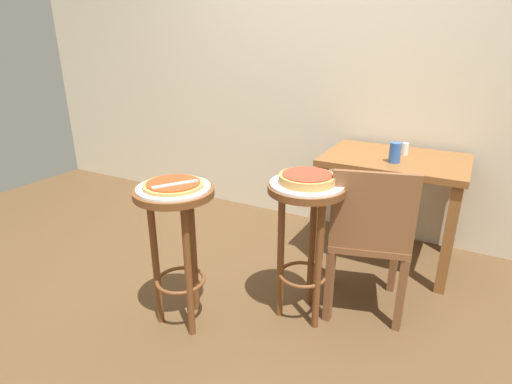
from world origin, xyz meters
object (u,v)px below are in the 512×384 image
Objects in this scene: stool_foreground at (177,227)px; pizza_foreground at (173,185)px; serving_plate_middle at (307,184)px; cup_near_edge at (395,153)px; serving_plate_foreground at (174,188)px; dining_table at (393,176)px; pizza_server_knife at (175,184)px; wooden_chair at (368,236)px; stool_middle at (305,222)px; condiment_shaker at (405,149)px; pizza_middle at (307,178)px.

stool_foreground is 2.63× the size of pizza_foreground.
cup_near_edge is at bearing 69.58° from serving_plate_middle.
serving_plate_foreground is at bearing -126.60° from cup_near_edge.
dining_table is 7.08× the size of cup_near_edge.
serving_plate_foreground is at bearing 89.01° from pizza_server_knife.
wooden_chair is at bearing -88.23° from dining_table.
stool_middle is 0.82m from cup_near_edge.
stool_middle is at bearing 33.48° from pizza_foreground.
dining_table is 0.19m from condiment_shaker.
dining_table is 10.97× the size of condiment_shaker.
pizza_foreground is at bearing 89.01° from pizza_server_knife.
cup_near_edge is at bearing 53.40° from stool_foreground.
serving_plate_middle reaches higher than stool_foreground.
serving_plate_foreground is 1.36m from cup_near_edge.
serving_plate_middle is 0.43× the size of wooden_chair.
serving_plate_middle is 1.32× the size of pizza_middle.
pizza_middle is at bearing -107.68° from condiment_shaker.
serving_plate_middle is at bearing -20.80° from pizza_server_knife.
serving_plate_middle is (0.54, 0.35, 0.21)m from stool_foreground.
stool_middle is 0.91m from dining_table.
pizza_foreground reaches higher than stool_middle.
pizza_middle is at bearing 33.48° from stool_foreground.
serving_plate_foreground is 0.64m from serving_plate_middle.
dining_table is at bearing 95.60° from cup_near_edge.
pizza_middle is 0.79m from cup_near_edge.
serving_plate_middle reaches higher than dining_table.
stool_middle is (0.54, 0.35, 0.00)m from stool_foreground.
stool_foreground is 9.50× the size of condiment_shaker.
serving_plate_foreground is at bearing -146.52° from serving_plate_middle.
cup_near_edge reaches higher than condiment_shaker.
pizza_foreground is at bearing -123.15° from dining_table.
stool_middle is at bearing -107.68° from condiment_shaker.
pizza_server_knife is (-0.81, -1.32, 0.03)m from condiment_shaker.
stool_foreground is at bearing -146.63° from wooden_chair.
serving_plate_middle is (0.00, 0.00, 0.21)m from stool_middle.
pizza_server_knife is at bearing -125.08° from cup_near_edge.
pizza_server_knife reaches higher than stool_foreground.
condiment_shaker is at bearing 57.19° from stool_foreground.
pizza_foreground is 2.34× the size of cup_near_edge.
pizza_middle is at bearing -146.83° from wooden_chair.
condiment_shaker is at bearing 57.19° from pizza_foreground.
condiment_shaker is at bearing 57.19° from serving_plate_foreground.
wooden_chair is (0.28, 0.18, -0.30)m from serving_plate_middle.
wooden_chair reaches higher than pizza_foreground.
cup_near_edge reaches higher than pizza_server_knife.
dining_table is at bearing 56.85° from stool_foreground.
stool_foreground is 0.24m from pizza_server_knife.
serving_plate_middle is at bearing -106.79° from dining_table.
wooden_chair is at bearing 33.17° from pizza_middle.
serving_plate_middle is 1.66× the size of pizza_server_knife.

